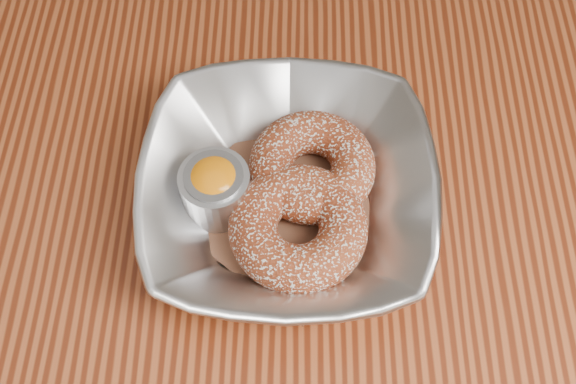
{
  "coord_description": "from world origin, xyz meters",
  "views": [
    {
      "loc": [
        0.09,
        -0.28,
        1.24
      ],
      "look_at": [
        0.08,
        -0.02,
        0.78
      ],
      "focal_mm": 42.0,
      "sensor_mm": 36.0,
      "label": 1
    }
  ],
  "objects_px": {
    "donut_back": "(312,166)",
    "serving_bowl": "(288,193)",
    "table": "(203,236)",
    "ramekin": "(216,188)",
    "donut_front": "(298,227)"
  },
  "relations": [
    {
      "from": "table",
      "to": "ramekin",
      "type": "relative_size",
      "value": 21.77
    },
    {
      "from": "table",
      "to": "serving_bowl",
      "type": "relative_size",
      "value": 5.2
    },
    {
      "from": "donut_front",
      "to": "serving_bowl",
      "type": "bearing_deg",
      "value": 105.12
    },
    {
      "from": "serving_bowl",
      "to": "donut_back",
      "type": "height_order",
      "value": "serving_bowl"
    },
    {
      "from": "table",
      "to": "ramekin",
      "type": "bearing_deg",
      "value": -39.92
    },
    {
      "from": "serving_bowl",
      "to": "table",
      "type": "bearing_deg",
      "value": 164.85
    },
    {
      "from": "donut_back",
      "to": "serving_bowl",
      "type": "bearing_deg",
      "value": -127.19
    },
    {
      "from": "donut_front",
      "to": "ramekin",
      "type": "bearing_deg",
      "value": 154.75
    },
    {
      "from": "serving_bowl",
      "to": "donut_front",
      "type": "height_order",
      "value": "serving_bowl"
    },
    {
      "from": "serving_bowl",
      "to": "donut_back",
      "type": "distance_m",
      "value": 0.03
    },
    {
      "from": "table",
      "to": "donut_front",
      "type": "xyz_separation_m",
      "value": [
        0.09,
        -0.05,
        0.13
      ]
    },
    {
      "from": "donut_front",
      "to": "table",
      "type": "bearing_deg",
      "value": 149.97
    },
    {
      "from": "donut_front",
      "to": "donut_back",
      "type": "bearing_deg",
      "value": 78.95
    },
    {
      "from": "table",
      "to": "serving_bowl",
      "type": "height_order",
      "value": "serving_bowl"
    },
    {
      "from": "ramekin",
      "to": "table",
      "type": "bearing_deg",
      "value": 140.08
    }
  ]
}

